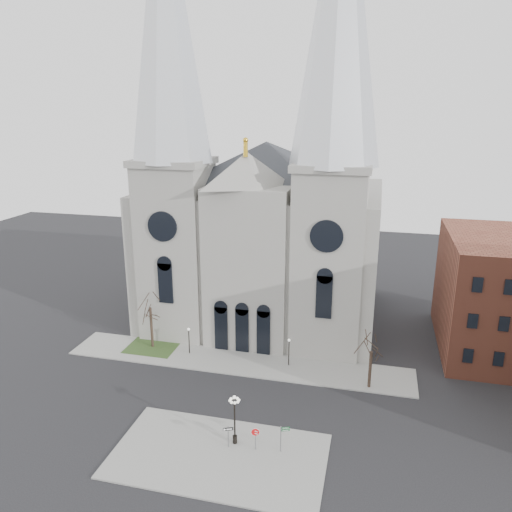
% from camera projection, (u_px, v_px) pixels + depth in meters
% --- Properties ---
extents(ground, '(160.00, 160.00, 0.00)m').
position_uv_depth(ground, '(205.00, 417.00, 47.44)').
color(ground, black).
rests_on(ground, ground).
extents(sidewalk_near, '(18.00, 10.00, 0.14)m').
position_uv_depth(sidewalk_near, '(219.00, 456.00, 42.08)').
color(sidewalk_near, gray).
rests_on(sidewalk_near, ground).
extents(sidewalk_far, '(40.00, 6.00, 0.14)m').
position_uv_depth(sidewalk_far, '(237.00, 361.00, 57.65)').
color(sidewalk_far, gray).
rests_on(sidewalk_far, ground).
extents(grass_patch, '(6.00, 5.00, 0.18)m').
position_uv_depth(grass_patch, '(153.00, 347.00, 61.10)').
color(grass_patch, '#31491F').
rests_on(grass_patch, ground).
extents(cathedral, '(33.00, 26.66, 54.00)m').
position_uv_depth(cathedral, '(261.00, 187.00, 63.39)').
color(cathedral, gray).
rests_on(cathedral, ground).
extents(bg_building_brick, '(14.00, 18.00, 14.00)m').
position_uv_depth(bg_building_brick, '(505.00, 295.00, 58.99)').
color(bg_building_brick, brown).
rests_on(bg_building_brick, ground).
extents(tree_left, '(3.20, 3.20, 7.50)m').
position_uv_depth(tree_left, '(150.00, 305.00, 59.52)').
color(tree_left, black).
rests_on(tree_left, ground).
extents(tree_right, '(3.20, 3.20, 6.00)m').
position_uv_depth(tree_right, '(372.00, 349.00, 51.08)').
color(tree_right, black).
rests_on(tree_right, ground).
extents(ped_lamp_left, '(0.32, 0.32, 3.26)m').
position_uv_depth(ped_lamp_left, '(189.00, 336.00, 58.84)').
color(ped_lamp_left, black).
rests_on(ped_lamp_left, sidewalk_far).
extents(ped_lamp_right, '(0.32, 0.32, 3.26)m').
position_uv_depth(ped_lamp_right, '(289.00, 348.00, 56.08)').
color(ped_lamp_right, black).
rests_on(ped_lamp_right, sidewalk_far).
extents(stop_sign, '(0.76, 0.16, 2.13)m').
position_uv_depth(stop_sign, '(256.00, 434.00, 42.29)').
color(stop_sign, slate).
rests_on(stop_sign, sidewalk_near).
extents(globe_lamp, '(1.31, 1.31, 4.70)m').
position_uv_depth(globe_lamp, '(235.00, 413.00, 42.73)').
color(globe_lamp, black).
rests_on(globe_lamp, sidewalk_near).
extents(one_way_sign, '(0.84, 0.37, 2.02)m').
position_uv_depth(one_way_sign, '(228.00, 433.00, 42.70)').
color(one_way_sign, slate).
rests_on(one_way_sign, sidewalk_near).
extents(street_name_sign, '(0.75, 0.32, 2.47)m').
position_uv_depth(street_name_sign, '(282.00, 437.00, 42.10)').
color(street_name_sign, slate).
rests_on(street_name_sign, sidewalk_near).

